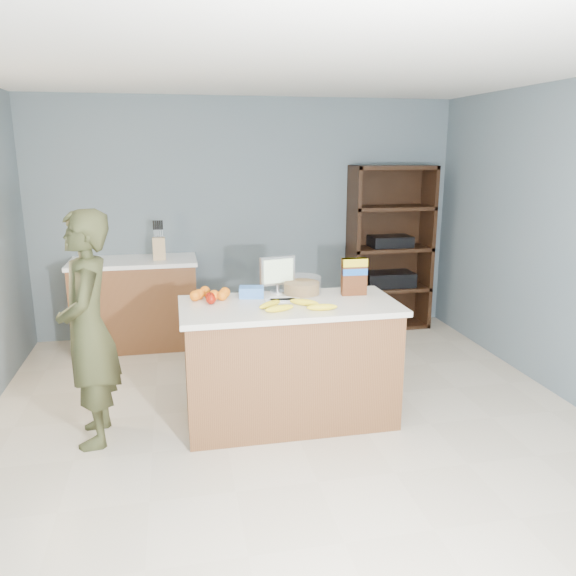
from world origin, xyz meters
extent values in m
cube|color=beige|center=(0.00, 0.00, 0.00)|extent=(4.50, 5.00, 0.02)
cube|color=slate|center=(0.00, 2.50, 1.25)|extent=(4.50, 0.02, 2.50)
cube|color=slate|center=(0.00, -2.50, 1.25)|extent=(4.50, 0.02, 2.50)
cube|color=white|center=(0.00, 0.00, 2.50)|extent=(4.50, 5.00, 0.02)
cube|color=brown|center=(0.00, 0.30, 0.43)|extent=(1.50, 0.70, 0.86)
cube|color=silver|center=(0.00, 0.30, 0.88)|extent=(1.56, 0.76, 0.04)
cube|color=black|center=(0.00, 0.30, 0.05)|extent=(1.46, 0.66, 0.10)
cube|color=brown|center=(-1.20, 2.20, 0.43)|extent=(1.20, 0.60, 0.86)
cube|color=white|center=(-1.20, 2.20, 0.88)|extent=(1.24, 0.62, 0.04)
cube|color=black|center=(1.55, 2.48, 0.90)|extent=(0.90, 0.04, 1.80)
cube|color=black|center=(1.12, 2.30, 0.90)|extent=(0.04, 0.40, 1.80)
cube|color=black|center=(1.98, 2.30, 0.90)|extent=(0.04, 0.40, 1.80)
cube|color=black|center=(1.55, 2.30, 0.02)|extent=(0.90, 0.40, 0.04)
cube|color=black|center=(1.55, 2.30, 0.45)|extent=(0.90, 0.40, 0.04)
cube|color=black|center=(1.55, 2.30, 0.90)|extent=(0.90, 0.40, 0.04)
cube|color=black|center=(1.55, 2.30, 1.35)|extent=(0.90, 0.40, 0.04)
cube|color=black|center=(1.55, 2.30, 1.78)|extent=(0.90, 0.40, 0.04)
cube|color=black|center=(1.55, 2.30, 0.55)|extent=(0.55, 0.32, 0.16)
cube|color=black|center=(1.55, 2.30, 0.98)|extent=(0.45, 0.30, 0.12)
imported|color=#36381E|center=(-1.38, 0.27, 0.80)|extent=(0.42, 0.61, 1.60)
cube|color=tan|center=(-0.94, 2.15, 1.01)|extent=(0.12, 0.10, 0.22)
cylinder|color=black|center=(-0.98, 2.15, 1.17)|extent=(0.02, 0.02, 0.09)
cylinder|color=black|center=(-0.96, 2.15, 1.17)|extent=(0.02, 0.02, 0.09)
cylinder|color=black|center=(-0.94, 2.15, 1.17)|extent=(0.02, 0.02, 0.09)
cylinder|color=black|center=(-0.92, 2.15, 1.17)|extent=(0.02, 0.02, 0.09)
cylinder|color=black|center=(-0.90, 2.15, 1.17)|extent=(0.02, 0.02, 0.09)
cube|color=white|center=(-0.05, 0.38, 0.90)|extent=(0.23, 0.12, 0.00)
cube|color=white|center=(-0.01, 0.43, 0.90)|extent=(0.23, 0.14, 0.00)
ellipsoid|color=yellow|center=(-0.16, 0.21, 0.92)|extent=(0.20, 0.17, 0.05)
ellipsoid|color=yellow|center=(-0.11, 0.10, 0.92)|extent=(0.22, 0.11, 0.05)
ellipsoid|color=yellow|center=(0.09, 0.22, 0.92)|extent=(0.21, 0.16, 0.05)
ellipsoid|color=yellow|center=(0.18, 0.07, 0.92)|extent=(0.22, 0.06, 0.05)
sphere|color=#931104|center=(-0.55, 0.46, 0.94)|extent=(0.07, 0.07, 0.07)
sphere|color=#931104|center=(-0.55, 0.39, 0.94)|extent=(0.07, 0.07, 0.07)
sphere|color=orange|center=(-0.66, 0.49, 0.94)|extent=(0.08, 0.08, 0.08)
sphere|color=orange|center=(-0.58, 0.62, 0.94)|extent=(0.08, 0.08, 0.08)
sphere|color=orange|center=(-0.47, 0.47, 0.94)|extent=(0.08, 0.08, 0.08)
sphere|color=orange|center=(-0.44, 0.55, 0.94)|extent=(0.08, 0.08, 0.08)
sphere|color=orange|center=(-0.63, 0.53, 0.94)|extent=(0.08, 0.08, 0.08)
sphere|color=orange|center=(-0.52, 0.49, 0.94)|extent=(0.08, 0.08, 0.08)
cube|color=blue|center=(-0.24, 0.52, 0.94)|extent=(0.20, 0.15, 0.08)
cylinder|color=#267219|center=(0.15, 0.55, 0.95)|extent=(0.27, 0.27, 0.09)
cylinder|color=white|center=(0.15, 0.55, 0.97)|extent=(0.30, 0.30, 0.13)
cylinder|color=silver|center=(-0.03, 0.62, 0.91)|extent=(0.12, 0.12, 0.01)
cylinder|color=silver|center=(-0.03, 0.62, 0.94)|extent=(0.02, 0.02, 0.05)
cube|color=silver|center=(-0.03, 0.62, 1.07)|extent=(0.28, 0.10, 0.22)
cube|color=yellow|center=(-0.02, 0.60, 1.07)|extent=(0.23, 0.06, 0.18)
cube|color=#592B14|center=(0.52, 0.44, 1.04)|extent=(0.19, 0.07, 0.28)
cube|color=yellow|center=(0.52, 0.44, 1.15)|extent=(0.19, 0.08, 0.06)
cube|color=blue|center=(0.52, 0.44, 1.08)|extent=(0.19, 0.08, 0.05)
camera|label=1|loc=(-0.78, -3.49, 1.98)|focal=35.00mm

